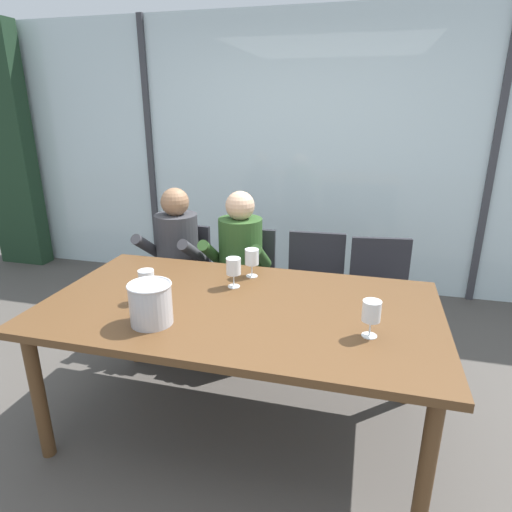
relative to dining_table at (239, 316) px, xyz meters
name	(u,v)px	position (x,y,z in m)	size (l,w,h in m)	color
ground	(277,340)	(0.00, 1.00, -0.71)	(14.00, 14.00, 0.00)	#4C4742
window_glass_panel	(306,157)	(0.00, 2.26, 0.59)	(7.26, 0.03, 2.60)	silver
window_mullion_left	(151,152)	(-1.63, 2.24, 0.59)	(0.06, 0.06, 2.60)	#38383D
window_mullion_right	(492,162)	(1.63, 2.24, 0.59)	(0.06, 0.06, 2.60)	#38383D
hillside_vineyard	(336,152)	(0.00, 6.01, 0.27)	(13.26, 2.40, 1.96)	#477A38
curtain_heavy_drape	(8,150)	(-3.28, 2.08, 0.59)	(0.56, 0.20, 2.60)	#1E3823
dining_table	(239,316)	(0.00, 0.00, 0.00)	(2.06, 1.14, 0.78)	brown
chair_near_curtain	(181,272)	(-0.78, 0.98, -0.20)	(0.48, 0.48, 0.88)	#232328
chair_left_of_center	(245,278)	(-0.25, 0.98, -0.20)	(0.46, 0.46, 0.88)	#232328
chair_center	(315,284)	(0.28, 1.01, -0.20)	(0.47, 0.47, 0.88)	#232328
chair_right_of_center	(380,291)	(0.75, 0.99, -0.20)	(0.50, 0.50, 0.88)	#232328
person_charcoal_jacket	(173,257)	(-0.78, 0.84, -0.02)	(0.49, 0.63, 1.20)	#38383D
person_olive_shirt	(238,263)	(-0.27, 0.84, -0.02)	(0.47, 0.61, 1.20)	#2D5123
ice_bucket_primary	(151,303)	(-0.34, -0.31, 0.18)	(0.21, 0.21, 0.20)	#B7B7BC
wine_glass_by_left_taster	(371,313)	(0.67, -0.17, 0.19)	(0.08, 0.08, 0.17)	silver
wine_glass_near_bucket	(234,268)	(-0.10, 0.21, 0.19)	(0.08, 0.08, 0.17)	silver
wine_glass_center_pour	(252,258)	(-0.04, 0.40, 0.19)	(0.08, 0.08, 0.17)	silver
wine_glass_by_right_taster	(147,280)	(-0.48, -0.08, 0.19)	(0.08, 0.08, 0.17)	silver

